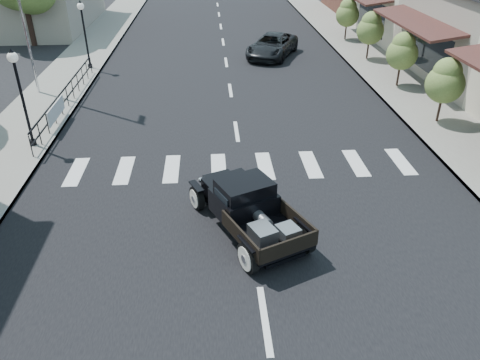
{
  "coord_description": "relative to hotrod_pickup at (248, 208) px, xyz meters",
  "views": [
    {
      "loc": [
        -1.02,
        -10.17,
        7.6
      ],
      "look_at": [
        -0.24,
        1.36,
        1.0
      ],
      "focal_mm": 35.0,
      "sensor_mm": 36.0,
      "label": 1
    }
  ],
  "objects": [
    {
      "name": "railing",
      "position": [
        -7.21,
        9.69,
        -0.09
      ],
      "size": [
        0.08,
        10.0,
        1.0
      ],
      "primitive_type": null,
      "color": "black",
      "rests_on": "sidewalk_left"
    },
    {
      "name": "small_tree_b",
      "position": [
        8.39,
        6.91,
        0.67
      ],
      "size": [
        1.51,
        1.51,
        2.52
      ],
      "primitive_type": null,
      "color": "olive",
      "rests_on": "sidewalk_right"
    },
    {
      "name": "small_tree_d",
      "position": [
        8.39,
        16.5,
        0.69
      ],
      "size": [
        1.54,
        1.54,
        2.57
      ],
      "primitive_type": null,
      "color": "olive",
      "rests_on": "sidewalk_right"
    },
    {
      "name": "lamp_post_b",
      "position": [
        -7.51,
        5.69,
        1.18
      ],
      "size": [
        0.36,
        0.36,
        3.55
      ],
      "primitive_type": null,
      "color": "black",
      "rests_on": "sidewalk_left"
    },
    {
      "name": "small_tree_c",
      "position": [
        8.39,
        11.52,
        0.66
      ],
      "size": [
        1.5,
        1.5,
        2.5
      ],
      "primitive_type": null,
      "color": "olive",
      "rests_on": "sidewalk_right"
    },
    {
      "name": "sidewalk_left",
      "position": [
        -8.41,
        14.69,
        -0.67
      ],
      "size": [
        3.0,
        80.0,
        0.15
      ],
      "primitive_type": "cube",
      "color": "gray",
      "rests_on": "ground"
    },
    {
      "name": "lamp_post_c",
      "position": [
        -7.51,
        15.69,
        1.18
      ],
      "size": [
        0.36,
        0.36,
        3.55
      ],
      "primitive_type": null,
      "color": "black",
      "rests_on": "sidewalk_left"
    },
    {
      "name": "small_tree_e",
      "position": [
        8.39,
        21.4,
        0.68
      ],
      "size": [
        1.52,
        1.52,
        2.53
      ],
      "primitive_type": null,
      "color": "olive",
      "rests_on": "sidewalk_right"
    },
    {
      "name": "banner",
      "position": [
        -7.13,
        7.69,
        -0.29
      ],
      "size": [
        0.04,
        2.2,
        0.6
      ],
      "primitive_type": null,
      "color": "silver",
      "rests_on": "sidewalk_left"
    },
    {
      "name": "storefront_far",
      "position": [
        15.09,
        21.69,
        1.51
      ],
      "size": [
        10.0,
        9.0,
        4.5
      ],
      "primitive_type": "cube",
      "color": "beige",
      "rests_on": "ground"
    },
    {
      "name": "ground",
      "position": [
        0.09,
        -0.31,
        -0.74
      ],
      "size": [
        120.0,
        120.0,
        0.0
      ],
      "primitive_type": "plane",
      "color": "black",
      "rests_on": "ground"
    },
    {
      "name": "road_markings",
      "position": [
        0.09,
        9.69,
        -0.74
      ],
      "size": [
        12.0,
        60.0,
        0.06
      ],
      "primitive_type": null,
      "color": "silver",
      "rests_on": "ground"
    },
    {
      "name": "road",
      "position": [
        0.09,
        14.69,
        -0.73
      ],
      "size": [
        14.0,
        80.0,
        0.02
      ],
      "primitive_type": "cube",
      "color": "black",
      "rests_on": "ground"
    },
    {
      "name": "second_car",
      "position": [
        2.93,
        17.8,
        -0.08
      ],
      "size": [
        3.95,
        5.21,
        1.32
      ],
      "primitive_type": "imported",
      "rotation": [
        0.0,
        0.0,
        -0.43
      ],
      "color": "black",
      "rests_on": "ground"
    },
    {
      "name": "sidewalk_right",
      "position": [
        8.59,
        14.69,
        -0.67
      ],
      "size": [
        3.0,
        80.0,
        0.15
      ],
      "primitive_type": "cube",
      "color": "gray",
      "rests_on": "ground"
    },
    {
      "name": "hotrod_pickup",
      "position": [
        0.0,
        0.0,
        0.0
      ],
      "size": [
        3.59,
        4.72,
        1.48
      ],
      "primitive_type": null,
      "rotation": [
        0.0,
        0.0,
        0.43
      ],
      "color": "black",
      "rests_on": "ground"
    }
  ]
}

